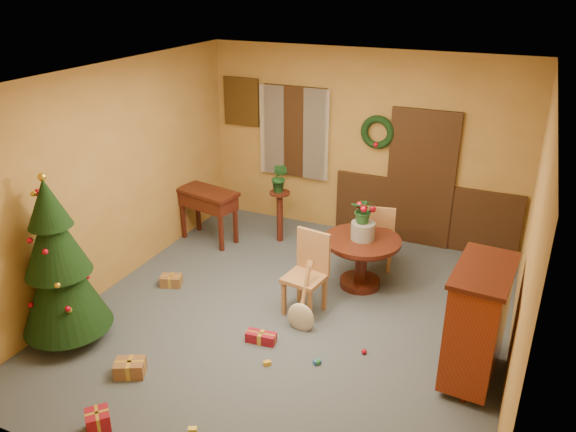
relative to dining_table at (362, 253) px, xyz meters
The scene contains 21 objects.
room_envelope 1.76m from the dining_table, 102.15° to the left, with size 5.50×5.50×5.50m.
dining_table is the anchor object (origin of this frame).
urn 0.32m from the dining_table, behind, with size 0.31×0.31×0.23m, color slate.
centerpiece_plant 0.62m from the dining_table, behind, with size 0.32×0.27×0.35m, color #1E4C23.
chair_near 0.93m from the dining_table, 117.49° to the right, with size 0.51×0.51×1.04m.
chair_far 0.57m from the dining_table, 82.66° to the left, with size 0.50×0.50×0.98m.
guitar 1.31m from the dining_table, 105.22° to the right, with size 0.33×0.16×0.79m, color beige, non-canonical shape.
plant_stand 1.77m from the dining_table, 152.27° to the left, with size 0.32×0.32×0.82m.
stand_plant 1.85m from the dining_table, 152.27° to the left, with size 0.26×0.21×0.47m, color #19471E.
christmas_tree 3.71m from the dining_table, 137.29° to the right, with size 0.98×0.98×2.02m.
writing_desk 2.61m from the dining_table, behind, with size 1.02×0.65×0.84m.
sideboard 2.09m from the dining_table, 39.86° to the right, with size 0.61×1.05×1.29m.
gift_a 3.23m from the dining_table, 121.40° to the right, with size 0.37×0.34×0.17m.
gift_b 3.79m from the dining_table, 112.29° to the right, with size 0.29×0.29×0.21m.
gift_c 2.58m from the dining_table, 156.03° to the right, with size 0.32×0.27×0.15m.
gift_d 1.85m from the dining_table, 111.46° to the right, with size 0.36×0.18×0.12m.
toy_a 1.85m from the dining_table, 87.76° to the right, with size 0.08×0.05×0.05m, color #265FA6.
toy_b 1.85m from the dining_table, 87.52° to the right, with size 0.06×0.06×0.06m, color #238127.
toy_c 2.12m from the dining_table, 101.63° to the right, with size 0.08×0.05×0.05m, color gold.
toy_d 1.56m from the dining_table, 71.12° to the right, with size 0.06×0.06×0.06m, color #B50C23.
toy_e 3.26m from the dining_table, 101.21° to the right, with size 0.08×0.05×0.05m, color yellow.
Camera 1 is at (2.32, -5.32, 3.90)m, focal length 35.00 mm.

